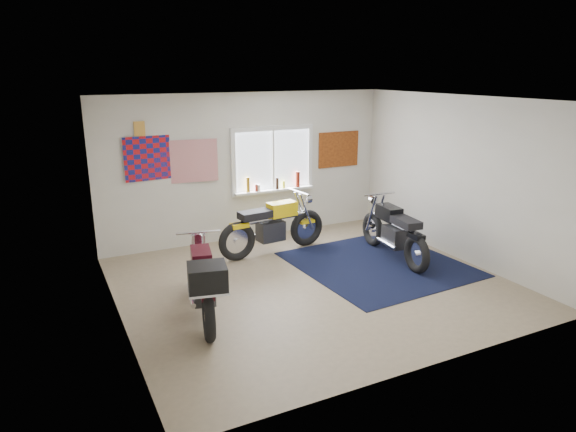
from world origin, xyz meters
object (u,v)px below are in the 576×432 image
maroon_tourer (204,283)px  yellow_triumph (273,227)px  black_chrome_bike (394,233)px  navy_rug (378,264)px

maroon_tourer → yellow_triumph: bearing=-31.2°
maroon_tourer → black_chrome_bike: bearing=-65.4°
navy_rug → black_chrome_bike: (0.39, 0.14, 0.44)m
navy_rug → yellow_triumph: 1.90m
yellow_triumph → maroon_tourer: bearing=-139.9°
yellow_triumph → maroon_tourer: (-1.83, -1.91, 0.06)m
navy_rug → maroon_tourer: (-3.14, -0.61, 0.51)m
black_chrome_bike → navy_rug: bearing=115.7°
maroon_tourer → navy_rug: bearing=-66.4°
navy_rug → yellow_triumph: bearing=135.3°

